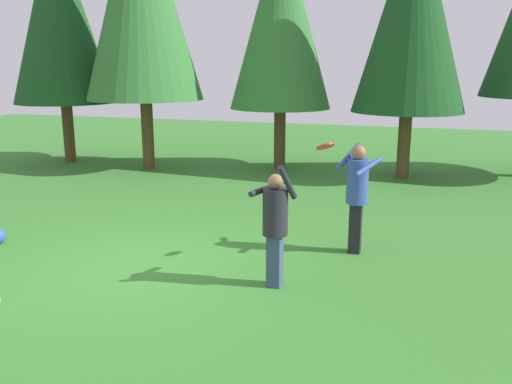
# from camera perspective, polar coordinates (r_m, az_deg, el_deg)

# --- Properties ---
(ground_plane) EXTENTS (40.00, 40.00, 0.00)m
(ground_plane) POSITION_cam_1_polar(r_m,az_deg,el_deg) (8.19, -12.57, -8.02)
(ground_plane) COLOR #387A2D
(person_thrower) EXTENTS (0.62, 0.61, 1.72)m
(person_thrower) POSITION_cam_1_polar(r_m,az_deg,el_deg) (7.14, 2.06, -3.07)
(person_thrower) COLOR #38476B
(person_thrower) RESTS_ON ground_plane
(person_catcher) EXTENTS (0.71, 0.74, 1.74)m
(person_catcher) POSITION_cam_1_polar(r_m,az_deg,el_deg) (8.54, 10.73, 0.27)
(person_catcher) COLOR black
(person_catcher) RESTS_ON ground_plane
(frisbee) EXTENTS (0.37, 0.37, 0.14)m
(frisbee) POSITION_cam_1_polar(r_m,az_deg,el_deg) (7.82, 7.42, 4.85)
(frisbee) COLOR red
(tree_far_left) EXTENTS (2.95, 2.95, 7.05)m
(tree_far_left) POSITION_cam_1_polar(r_m,az_deg,el_deg) (17.42, -20.29, 17.49)
(tree_far_left) COLOR brown
(tree_far_left) RESTS_ON ground_plane
(tree_right) EXTENTS (2.86, 2.86, 6.83)m
(tree_right) POSITION_cam_1_polar(r_m,az_deg,el_deg) (14.51, 16.38, 18.16)
(tree_right) COLOR brown
(tree_right) RESTS_ON ground_plane
(tree_center) EXTENTS (2.83, 2.83, 6.76)m
(tree_center) POSITION_cam_1_polar(r_m,az_deg,el_deg) (15.38, 2.68, 18.21)
(tree_center) COLOR brown
(tree_center) RESTS_ON ground_plane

